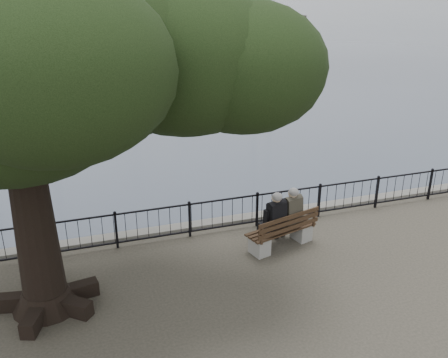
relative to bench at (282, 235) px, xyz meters
name	(u,v)px	position (x,y,z in m)	size (l,w,h in m)	color
harbor	(219,238)	(-1.19, 1.84, -0.87)	(260.00, 260.00, 1.20)	#5B5954
railing	(224,213)	(-1.19, 1.34, 0.19)	(22.06, 0.06, 1.00)	black
bench	(282,235)	(0.00, 0.00, 0.00)	(2.08, 1.10, 1.05)	gray
person_left	(272,222)	(-0.29, 0.04, 0.40)	(0.62, 0.90, 1.67)	black
person_right	(288,217)	(0.23, 0.18, 0.40)	(0.62, 0.90, 1.67)	#2A2720
tree	(53,54)	(-5.21, -0.66, 5.04)	(10.06, 7.03, 8.22)	black
lion_monument	(109,28)	(0.81, 48.76, 1.01)	(6.41, 6.41, 9.35)	#5B5954
sailboat_b	(48,114)	(-6.04, 19.27, -1.01)	(3.35, 6.39, 13.13)	white
sailboat_c	(253,101)	(6.40, 18.52, -1.04)	(1.72, 5.38, 11.19)	white
sailboat_d	(269,85)	(9.53, 23.26, -1.08)	(3.66, 5.99, 9.75)	white
sailboat_f	(129,70)	(0.51, 32.48, -1.02)	(2.33, 5.80, 12.31)	white
sailboat_g	(179,58)	(6.25, 38.19, -1.07)	(1.87, 5.96, 10.31)	white
sailboat_h	(40,63)	(-6.71, 38.37, -1.01)	(2.23, 4.86, 11.25)	white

